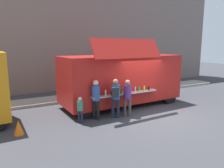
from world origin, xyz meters
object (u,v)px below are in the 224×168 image
customer_rear_waiting (96,96)px  child_near_queue (80,108)px  food_truck_main (122,78)px  customer_front_ordering (127,95)px  customer_mid_with_backpack (116,94)px  trash_bin (148,84)px  traffic_cone_orange (19,127)px

customer_rear_waiting → child_near_queue: (-0.78, -0.14, -0.37)m
food_truck_main → customer_front_ordering: 1.93m
food_truck_main → customer_mid_with_backpack: bearing=-130.0°
trash_bin → customer_mid_with_backpack: bearing=-141.5°
customer_front_ordering → child_near_queue: size_ratio=1.49×
customer_rear_waiting → traffic_cone_orange: bearing=157.4°
traffic_cone_orange → customer_mid_with_backpack: 4.09m
customer_front_ordering → child_near_queue: 2.28m
customer_front_ordering → customer_rear_waiting: (-1.47, 0.27, 0.04)m
food_truck_main → child_near_queue: (-2.99, -1.58, -0.81)m
food_truck_main → traffic_cone_orange: 5.73m
customer_mid_with_backpack → customer_front_ordering: bearing=-59.2°
traffic_cone_orange → customer_front_ordering: customer_front_ordering is taller
trash_bin → customer_front_ordering: size_ratio=0.57×
customer_rear_waiting → food_truck_main: bearing=8.4°
trash_bin → child_near_queue: 7.73m
customer_mid_with_backpack → child_near_queue: (-1.62, 0.12, -0.41)m
traffic_cone_orange → child_near_queue: size_ratio=0.48×
trash_bin → customer_mid_with_backpack: customer_mid_with_backpack is taller
customer_front_ordering → customer_mid_with_backpack: size_ratio=0.96×
customer_front_ordering → customer_rear_waiting: bearing=110.3°
traffic_cone_orange → child_near_queue: 2.42m
traffic_cone_orange → customer_rear_waiting: 3.27m
traffic_cone_orange → trash_bin: size_ratio=0.57×
customer_front_ordering → child_near_queue: (-2.25, 0.13, -0.33)m
customer_front_ordering → traffic_cone_orange: bearing=118.9°
trash_bin → customer_rear_waiting: size_ratio=0.55×
customer_front_ordering → customer_rear_waiting: customer_rear_waiting is taller
food_truck_main → child_near_queue: size_ratio=5.71×
traffic_cone_orange → child_near_queue: (2.39, -0.01, 0.40)m
food_truck_main → customer_rear_waiting: bearing=-148.0°
trash_bin → customer_mid_with_backpack: 6.48m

